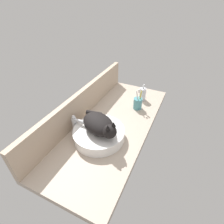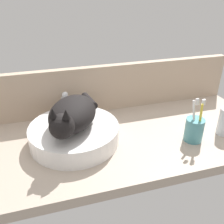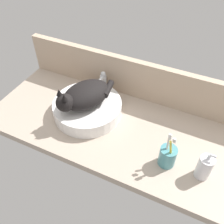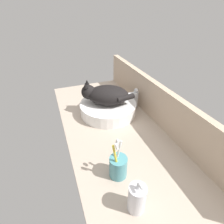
{
  "view_description": "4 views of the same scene",
  "coord_description": "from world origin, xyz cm",
  "px_view_note": "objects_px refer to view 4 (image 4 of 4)",
  "views": [
    {
      "loc": [
        -92.95,
        -43.91,
        86.52
      ],
      "look_at": [
        0.94,
        0.52,
        10.37
      ],
      "focal_mm": 28.0,
      "sensor_mm": 36.0,
      "label": 1
    },
    {
      "loc": [
        -26.71,
        -81.86,
        57.89
      ],
      "look_at": [
        -2.5,
        0.43,
        11.77
      ],
      "focal_mm": 40.0,
      "sensor_mm": 36.0,
      "label": 2
    },
    {
      "loc": [
        33.5,
        -76.63,
        92.73
      ],
      "look_at": [
        -1.72,
        -2.54,
        11.28
      ],
      "focal_mm": 40.0,
      "sensor_mm": 36.0,
      "label": 3
    },
    {
      "loc": [
        71.25,
        -29.76,
        62.17
      ],
      "look_at": [
        -6.19,
        -0.19,
        7.89
      ],
      "focal_mm": 28.0,
      "sensor_mm": 36.0,
      "label": 4
    }
  ],
  "objects_px": {
    "sink_basin": "(108,108)",
    "soap_dispenser": "(137,198)",
    "toothbrush_cup": "(118,166)",
    "cat": "(106,95)",
    "faucet": "(134,97)"
  },
  "relations": [
    {
      "from": "faucet",
      "to": "toothbrush_cup",
      "type": "bearing_deg",
      "value": -33.37
    },
    {
      "from": "cat",
      "to": "soap_dispenser",
      "type": "xyz_separation_m",
      "value": [
        0.61,
        -0.11,
        -0.07
      ]
    },
    {
      "from": "faucet",
      "to": "soap_dispenser",
      "type": "xyz_separation_m",
      "value": [
        0.62,
        -0.3,
        -0.01
      ]
    },
    {
      "from": "cat",
      "to": "soap_dispenser",
      "type": "relative_size",
      "value": 2.03
    },
    {
      "from": "cat",
      "to": "soap_dispenser",
      "type": "distance_m",
      "value": 0.63
    },
    {
      "from": "cat",
      "to": "toothbrush_cup",
      "type": "height_order",
      "value": "cat"
    },
    {
      "from": "sink_basin",
      "to": "soap_dispenser",
      "type": "distance_m",
      "value": 0.62
    },
    {
      "from": "faucet",
      "to": "cat",
      "type": "bearing_deg",
      "value": -89.87
    },
    {
      "from": "cat",
      "to": "toothbrush_cup",
      "type": "relative_size",
      "value": 1.61
    },
    {
      "from": "sink_basin",
      "to": "cat",
      "type": "distance_m",
      "value": 0.1
    },
    {
      "from": "sink_basin",
      "to": "faucet",
      "type": "distance_m",
      "value": 0.19
    },
    {
      "from": "cat",
      "to": "toothbrush_cup",
      "type": "distance_m",
      "value": 0.48
    },
    {
      "from": "cat",
      "to": "faucet",
      "type": "xyz_separation_m",
      "value": [
        -0.0,
        0.2,
        -0.06
      ]
    },
    {
      "from": "sink_basin",
      "to": "toothbrush_cup",
      "type": "bearing_deg",
      "value": -15.0
    },
    {
      "from": "cat",
      "to": "faucet",
      "type": "height_order",
      "value": "cat"
    }
  ]
}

